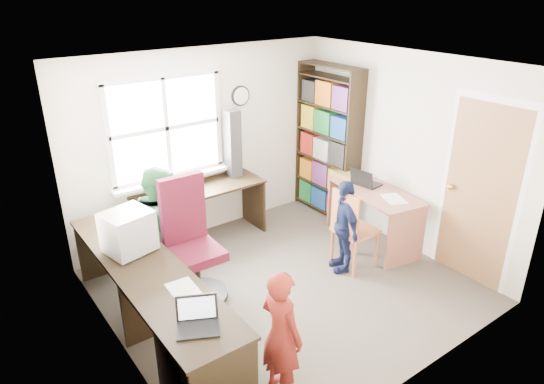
# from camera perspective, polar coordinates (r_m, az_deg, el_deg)

# --- Properties ---
(room) EXTENTS (3.64, 3.44, 2.44)m
(room) POSITION_cam_1_polar(r_m,az_deg,el_deg) (4.96, 1.15, 1.23)
(room) COLOR #413B33
(room) RESTS_ON ground
(l_desk) EXTENTS (2.38, 2.95, 0.75)m
(l_desk) POSITION_cam_1_polar(r_m,az_deg,el_deg) (4.45, -9.79, -13.37)
(l_desk) COLOR black
(l_desk) RESTS_ON ground
(right_desk) EXTENTS (0.80, 1.36, 0.74)m
(right_desk) POSITION_cam_1_polar(r_m,az_deg,el_deg) (6.19, 11.93, -1.45)
(right_desk) COLOR #9E614F
(right_desk) RESTS_ON ground
(bookshelf) EXTENTS (0.30, 1.02, 2.10)m
(bookshelf) POSITION_cam_1_polar(r_m,az_deg,el_deg) (6.81, 6.56, 5.49)
(bookshelf) COLOR black
(bookshelf) RESTS_ON ground
(swivel_chair) EXTENTS (0.63, 0.63, 1.32)m
(swivel_chair) POSITION_cam_1_polar(r_m,az_deg,el_deg) (5.11, -9.44, -6.51)
(swivel_chair) COLOR black
(swivel_chair) RESTS_ON ground
(wooden_chair) EXTENTS (0.43, 0.43, 0.98)m
(wooden_chair) POSITION_cam_1_polar(r_m,az_deg,el_deg) (5.60, 9.32, -4.07)
(wooden_chair) COLOR #BD693F
(wooden_chair) RESTS_ON ground
(crt_monitor) EXTENTS (0.48, 0.45, 0.41)m
(crt_monitor) POSITION_cam_1_polar(r_m,az_deg,el_deg) (4.72, -16.56, -4.51)
(crt_monitor) COLOR silver
(crt_monitor) RESTS_ON l_desk
(laptop_left) EXTENTS (0.40, 0.37, 0.21)m
(laptop_left) POSITION_cam_1_polar(r_m,az_deg,el_deg) (3.75, -8.76, -14.66)
(laptop_left) COLOR black
(laptop_left) RESTS_ON l_desk
(laptop_right) EXTENTS (0.32, 0.37, 0.23)m
(laptop_right) POSITION_cam_1_polar(r_m,az_deg,el_deg) (6.20, 10.83, 1.24)
(laptop_right) COLOR black
(laptop_right) RESTS_ON right_desk
(speaker_a) EXTENTS (0.11, 0.11, 0.19)m
(speaker_a) POSITION_cam_1_polar(r_m,az_deg,el_deg) (4.68, -15.58, -6.23)
(speaker_a) COLOR black
(speaker_a) RESTS_ON l_desk
(speaker_b) EXTENTS (0.10, 0.10, 0.18)m
(speaker_b) POSITION_cam_1_polar(r_m,az_deg,el_deg) (5.09, -17.68, -4.02)
(speaker_b) COLOR black
(speaker_b) RESTS_ON l_desk
(cd_tower) EXTENTS (0.18, 0.17, 0.88)m
(cd_tower) POSITION_cam_1_polar(r_m,az_deg,el_deg) (6.23, -4.63, 5.65)
(cd_tower) COLOR black
(cd_tower) RESTS_ON l_desk
(game_box) EXTENTS (0.33, 0.33, 0.06)m
(game_box) POSITION_cam_1_polar(r_m,az_deg,el_deg) (6.46, 9.12, 2.09)
(game_box) COLOR red
(game_box) RESTS_ON right_desk
(paper_a) EXTENTS (0.24, 0.33, 0.00)m
(paper_a) POSITION_cam_1_polar(r_m,az_deg,el_deg) (4.17, -10.35, -11.22)
(paper_a) COLOR silver
(paper_a) RESTS_ON l_desk
(paper_b) EXTENTS (0.33, 0.38, 0.00)m
(paper_b) POSITION_cam_1_polar(r_m,az_deg,el_deg) (5.90, 14.14, -0.79)
(paper_b) COLOR silver
(paper_b) RESTS_ON right_desk
(potted_plant) EXTENTS (0.17, 0.14, 0.27)m
(potted_plant) POSITION_cam_1_polar(r_m,az_deg,el_deg) (5.92, -12.20, 1.06)
(potted_plant) COLOR #2A6937
(potted_plant) RESTS_ON l_desk
(person_red) EXTENTS (0.32, 0.44, 1.14)m
(person_red) POSITION_cam_1_polar(r_m,az_deg,el_deg) (3.94, 1.10, -16.42)
(person_red) COLOR maroon
(person_red) RESTS_ON ground
(person_green) EXTENTS (0.68, 0.78, 1.36)m
(person_green) POSITION_cam_1_polar(r_m,az_deg,el_deg) (5.35, -12.86, -3.98)
(person_green) COLOR #338043
(person_green) RESTS_ON ground
(person_navy) EXTENTS (0.50, 0.70, 1.11)m
(person_navy) POSITION_cam_1_polar(r_m,az_deg,el_deg) (5.56, 8.46, -3.97)
(person_navy) COLOR #141C40
(person_navy) RESTS_ON ground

